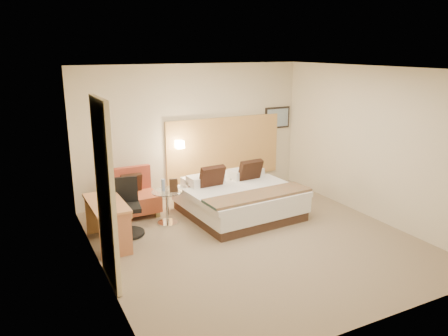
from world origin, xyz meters
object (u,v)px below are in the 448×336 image
bed (239,199)px  desk (108,211)px  lounge_chair (134,197)px  side_table (167,205)px  desk_chair (127,212)px

bed → desk: bed is taller
bed → lounge_chair: (-1.72, 0.89, 0.03)m
side_table → lounge_chair: bearing=119.6°
bed → desk_chair: 2.07m
bed → desk: 2.44m
desk → desk_chair: (0.35, 0.24, -0.17)m
bed → desk_chair: desk_chair is taller
lounge_chair → desk: bearing=-122.6°
lounge_chair → desk: lounge_chair is taller
side_table → desk: size_ratio=0.58×
bed → desk_chair: bearing=178.6°
lounge_chair → desk_chair: (-0.34, -0.84, 0.05)m
desk → desk_chair: desk_chair is taller
bed → desk_chair: (-2.06, 0.05, 0.08)m
desk → side_table: bearing=19.2°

